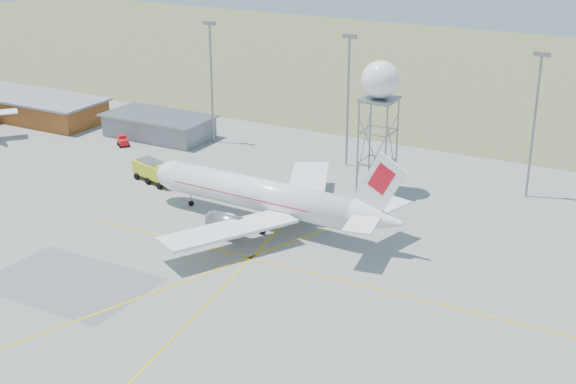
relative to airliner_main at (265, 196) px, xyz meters
The scene contains 10 objects.
grass_strip 100.90m from the airliner_main, 84.70° to the left, with size 400.00×120.00×0.03m, color #5F6F3D.
building_orange 69.42m from the airliner_main, 161.17° to the left, with size 33.00×12.00×4.30m.
building_grey 43.27m from the airliner_main, 145.64° to the left, with size 19.00×10.00×3.90m.
mast_a 37.74m from the airliner_main, 134.22° to the left, with size 2.20×0.50×20.50m.
mast_b 27.66m from the airliner_main, 91.49° to the left, with size 2.20×0.50×20.50m.
mast_c 38.86m from the airliner_main, 44.02° to the left, with size 2.20×0.50×20.50m.
airliner_main is the anchor object (origin of this frame).
radar_tower 20.83m from the airliner_main, 66.52° to the left, with size 5.22×5.22×18.91m.
fire_truck 22.83m from the airliner_main, 165.34° to the left, with size 8.52×5.07×3.23m.
baggage_tug 41.69m from the airliner_main, 155.49° to the left, with size 2.72×2.67×1.74m.
Camera 1 is at (39.36, -42.72, 41.20)m, focal length 50.00 mm.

